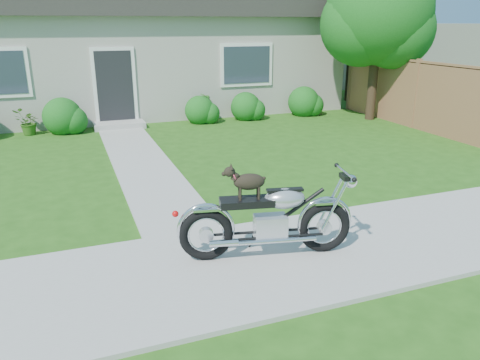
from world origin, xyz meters
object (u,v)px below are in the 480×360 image
fence (416,94)px  potted_plant_right (207,108)px  motorcycle_with_dog (270,217)px  house (147,43)px  tree_far (358,20)px  potted_plant_left (28,122)px  tree_near (384,17)px

fence → potted_plant_right: size_ratio=7.76×
potted_plant_right → motorcycle_with_dog: 8.67m
house → motorcycle_with_dog: 12.06m
house → tree_far: size_ratio=2.78×
tree_far → house: bearing=169.1°
potted_plant_right → potted_plant_left: bearing=180.0°
house → tree_far: (7.47, -1.44, 0.75)m
motorcycle_with_dog → potted_plant_right: bearing=90.2°
tree_near → tree_far: 3.74m
tree_near → potted_plant_right: 5.75m
fence → tree_near: tree_near is taller
house → tree_near: 7.79m
potted_plant_left → motorcycle_with_dog: bearing=-69.5°
potted_plant_right → motorcycle_with_dog: size_ratio=0.39×
fence → tree_near: 2.48m
potted_plant_left → motorcycle_with_dog: motorcycle_with_dog is taller
tree_far → motorcycle_with_dog: bearing=-127.8°
house → potted_plant_left: bearing=-138.2°
fence → tree_far: bearing=76.4°
house → fence: house is taller
fence → potted_plant_left: fence is taller
tree_far → potted_plant_right: 7.15m
potted_plant_left → motorcycle_with_dog: 9.07m
tree_near → house: bearing=140.9°
house → potted_plant_right: house is taller
tree_far → motorcycle_with_dog: size_ratio=2.06×
tree_far → potted_plant_right: tree_far is taller
potted_plant_right → tree_far: bearing=17.4°
fence → potted_plant_left: size_ratio=9.63×
potted_plant_left → potted_plant_right: (4.92, 0.00, 0.08)m
tree_near → potted_plant_right: bearing=163.8°
tree_near → potted_plant_left: size_ratio=6.79×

